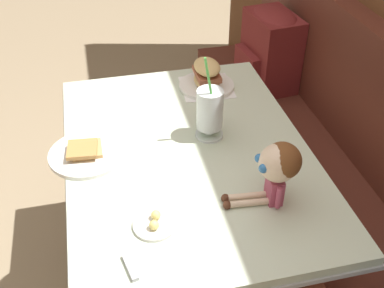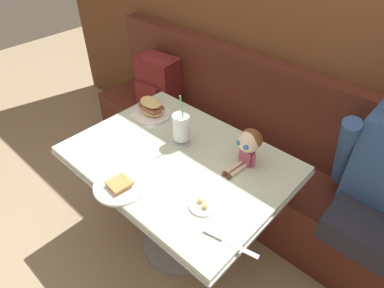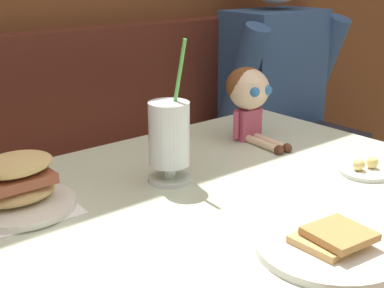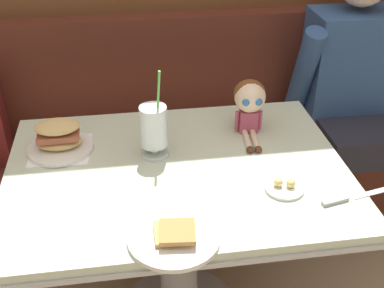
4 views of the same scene
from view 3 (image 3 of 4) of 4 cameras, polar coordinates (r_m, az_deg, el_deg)
booth_bench at (r=1.84m, az=-10.99°, el=-10.32°), size 2.60×0.48×1.00m
diner_table at (r=1.28m, az=2.62°, el=-12.52°), size 1.11×0.81×0.74m
toast_plate at (r=0.96m, az=14.22°, el=-10.25°), size 0.25×0.25×0.04m
milkshake_glass at (r=1.18m, az=-2.39°, el=0.63°), size 0.10×0.10×0.31m
sandwich_plate at (r=1.11m, az=-17.78°, el=-4.36°), size 0.22×0.22×0.12m
butter_saucer at (r=1.31m, az=17.69°, el=-2.58°), size 0.12×0.12×0.04m
seated_doll at (r=1.47m, az=5.97°, el=5.31°), size 0.12×0.22×0.20m
diner_patron at (r=2.16m, az=9.15°, el=6.03°), size 0.55×0.48×0.81m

